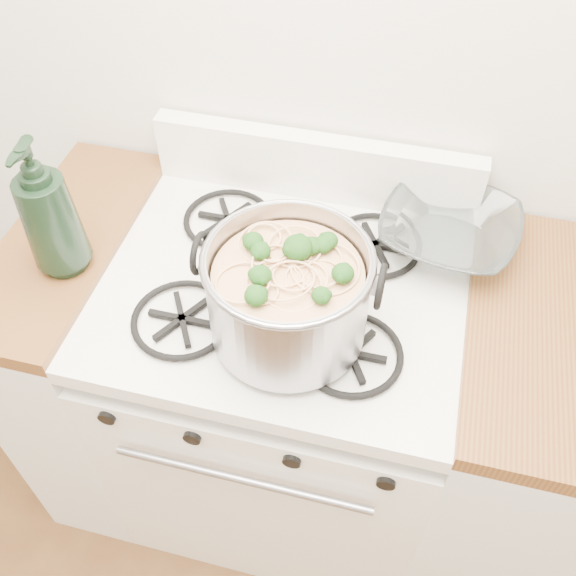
% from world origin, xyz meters
% --- Properties ---
extents(gas_range, '(0.76, 0.66, 0.92)m').
position_xyz_m(gas_range, '(0.00, 1.26, 0.44)').
color(gas_range, white).
rests_on(gas_range, ground).
extents(counter_left, '(0.25, 0.65, 0.92)m').
position_xyz_m(counter_left, '(-0.51, 1.26, 0.46)').
color(counter_left, silver).
rests_on(counter_left, ground).
extents(stock_pot, '(0.34, 0.31, 0.21)m').
position_xyz_m(stock_pot, '(0.04, 1.14, 1.02)').
color(stock_pot, gray).
rests_on(stock_pot, gas_range).
extents(spatula, '(0.42, 0.42, 0.02)m').
position_xyz_m(spatula, '(0.11, 1.25, 0.94)').
color(spatula, black).
rests_on(spatula, gas_range).
extents(glass_bowl, '(0.14, 0.14, 0.03)m').
position_xyz_m(glass_bowl, '(0.32, 1.45, 0.94)').
color(glass_bowl, white).
rests_on(glass_bowl, gas_range).
extents(bottle, '(0.13, 0.13, 0.31)m').
position_xyz_m(bottle, '(-0.46, 1.19, 1.07)').
color(bottle, black).
rests_on(bottle, counter_left).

